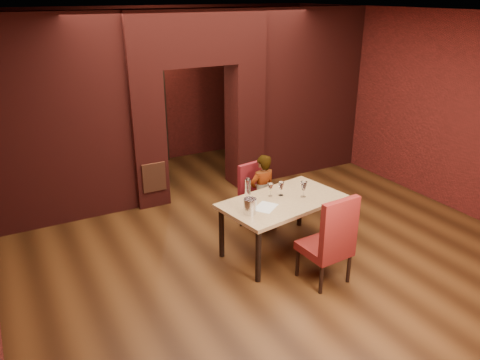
% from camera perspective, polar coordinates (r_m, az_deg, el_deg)
% --- Properties ---
extents(floor, '(8.00, 8.00, 0.00)m').
position_cam_1_polar(floor, '(7.14, 1.66, -6.89)').
color(floor, '#482812').
rests_on(floor, ground).
extents(ceiling, '(7.00, 8.00, 0.04)m').
position_cam_1_polar(ceiling, '(6.26, 2.00, 19.69)').
color(ceiling, silver).
rests_on(ceiling, ground).
extents(wall_back, '(7.00, 0.04, 3.20)m').
position_cam_1_polar(wall_back, '(10.08, -9.94, 11.12)').
color(wall_back, maroon).
rests_on(wall_back, ground).
extents(wall_right, '(0.04, 8.00, 3.20)m').
position_cam_1_polar(wall_right, '(8.77, 22.19, 8.22)').
color(wall_right, maroon).
rests_on(wall_right, ground).
extents(pillar_left, '(0.55, 0.55, 2.30)m').
position_cam_1_polar(pillar_left, '(8.05, -11.40, 4.97)').
color(pillar_left, maroon).
rests_on(pillar_left, ground).
extents(pillar_right, '(0.55, 0.55, 2.30)m').
position_cam_1_polar(pillar_right, '(8.77, 0.55, 6.80)').
color(pillar_right, maroon).
rests_on(pillar_right, ground).
extents(lintel, '(2.45, 0.55, 0.90)m').
position_cam_1_polar(lintel, '(8.07, -5.58, 16.93)').
color(lintel, maroon).
rests_on(lintel, ground).
extents(wing_wall_left, '(2.28, 0.35, 3.20)m').
position_cam_1_polar(wing_wall_left, '(7.66, -21.79, 6.45)').
color(wing_wall_left, maroon).
rests_on(wing_wall_left, ground).
extents(wing_wall_right, '(2.28, 0.35, 3.20)m').
position_cam_1_polar(wing_wall_right, '(9.42, 8.22, 10.46)').
color(wing_wall_right, maroon).
rests_on(wing_wall_right, ground).
extents(vent_panel, '(0.40, 0.03, 0.50)m').
position_cam_1_polar(vent_panel, '(7.98, -10.43, 0.32)').
color(vent_panel, brown).
rests_on(vent_panel, ground).
extents(rear_door, '(0.90, 0.08, 2.10)m').
position_cam_1_polar(rear_door, '(10.02, -11.79, 7.70)').
color(rear_door, black).
rests_on(rear_door, ground).
extents(rear_door_frame, '(1.02, 0.04, 2.22)m').
position_cam_1_polar(rear_door_frame, '(9.99, -11.72, 7.65)').
color(rear_door_frame, black).
rests_on(rear_door_frame, ground).
extents(dining_table, '(1.83, 1.22, 0.79)m').
position_cam_1_polar(dining_table, '(6.63, 5.08, -5.53)').
color(dining_table, tan).
rests_on(dining_table, ground).
extents(chair_far, '(0.53, 0.53, 1.02)m').
position_cam_1_polar(chair_far, '(7.20, 2.28, -2.13)').
color(chair_far, maroon).
rests_on(chair_far, ground).
extents(chair_near, '(0.58, 0.58, 1.20)m').
position_cam_1_polar(chair_near, '(5.97, 10.32, -6.92)').
color(chair_near, maroon).
rests_on(chair_near, ground).
extents(person_seated, '(0.46, 0.32, 1.22)m').
position_cam_1_polar(person_seated, '(7.11, 2.70, -1.58)').
color(person_seated, white).
rests_on(person_seated, ground).
extents(wine_glass_a, '(0.08, 0.08, 0.19)m').
position_cam_1_polar(wine_glass_a, '(6.51, 3.73, -1.22)').
color(wine_glass_a, white).
rests_on(wine_glass_a, dining_table).
extents(wine_glass_b, '(0.08, 0.08, 0.20)m').
position_cam_1_polar(wine_glass_b, '(6.55, 5.03, -1.08)').
color(wine_glass_b, white).
rests_on(wine_glass_b, dining_table).
extents(wine_glass_c, '(0.09, 0.09, 0.23)m').
position_cam_1_polar(wine_glass_c, '(6.53, 7.76, -1.15)').
color(wine_glass_c, silver).
rests_on(wine_glass_c, dining_table).
extents(tasting_sheet, '(0.41, 0.39, 0.00)m').
position_cam_1_polar(tasting_sheet, '(6.22, 3.13, -3.34)').
color(tasting_sheet, silver).
rests_on(tasting_sheet, dining_table).
extents(wine_bucket, '(0.17, 0.17, 0.20)m').
position_cam_1_polar(wine_bucket, '(6.00, 1.22, -3.21)').
color(wine_bucket, silver).
rests_on(wine_bucket, dining_table).
extents(water_bottle, '(0.08, 0.08, 0.33)m').
position_cam_1_polar(water_bottle, '(6.35, 0.96, -1.14)').
color(water_bottle, white).
rests_on(water_bottle, dining_table).
extents(potted_plant, '(0.53, 0.54, 0.45)m').
position_cam_1_polar(potted_plant, '(7.77, 6.61, -2.65)').
color(potted_plant, '#2E6627').
rests_on(potted_plant, ground).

